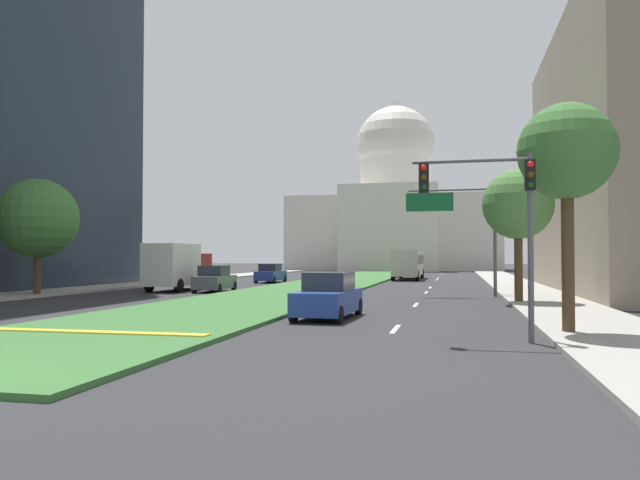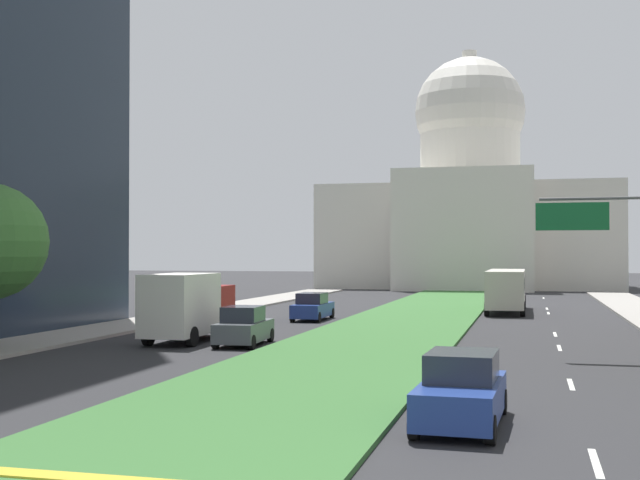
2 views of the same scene
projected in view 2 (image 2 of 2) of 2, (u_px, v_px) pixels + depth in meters
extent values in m
plane|color=#2B2B2D|center=(419.00, 316.00, 54.82)|extent=(260.00, 260.00, 0.00)
cube|color=#386B33|center=(408.00, 321.00, 50.08)|extent=(7.87, 88.12, 0.14)
cube|color=gold|center=(111.00, 480.00, 14.51)|extent=(7.09, 0.50, 0.04)
cube|color=silver|center=(596.00, 463.00, 16.32)|extent=(0.16, 2.40, 0.01)
cube|color=silver|center=(571.00, 384.00, 26.12)|extent=(0.16, 2.40, 0.01)
cube|color=silver|center=(559.00, 348.00, 36.21)|extent=(0.16, 2.40, 0.01)
cube|color=silver|center=(555.00, 334.00, 42.26)|extent=(0.16, 2.40, 0.01)
cube|color=silver|center=(548.00, 313.00, 57.31)|extent=(0.16, 2.40, 0.01)
cube|color=silver|center=(547.00, 309.00, 62.01)|extent=(0.16, 2.40, 0.01)
cube|color=silver|center=(544.00, 298.00, 76.84)|extent=(0.16, 2.40, 0.01)
cube|color=#9E9991|center=(147.00, 322.00, 48.97)|extent=(4.00, 88.12, 0.15)
cube|color=silver|center=(470.00, 237.00, 102.37)|extent=(34.77, 19.92, 12.27)
cube|color=silver|center=(462.00, 230.00, 90.79)|extent=(15.30, 4.00, 13.50)
cylinder|color=silver|center=(470.00, 159.00, 102.53)|extent=(12.20, 12.20, 7.05)
sphere|color=silver|center=(470.00, 112.00, 102.63)|extent=(13.50, 13.50, 13.50)
cylinder|color=silver|center=(469.00, 63.00, 102.73)|extent=(1.80, 1.80, 3.00)
cylinder|color=#515456|center=(605.00, 198.00, 32.51)|extent=(5.01, 0.12, 0.12)
cube|color=#146033|center=(572.00, 216.00, 32.76)|extent=(2.80, 0.08, 1.10)
cube|color=navy|center=(461.00, 399.00, 19.81)|extent=(1.99, 4.50, 0.85)
cube|color=#282D38|center=(462.00, 366.00, 19.99)|extent=(1.69, 2.19, 0.69)
cylinder|color=black|center=(491.00, 430.00, 17.87)|extent=(0.24, 0.65, 0.64)
cylinder|color=black|center=(414.00, 425.00, 18.34)|extent=(0.24, 0.65, 0.64)
cylinder|color=black|center=(502.00, 402.00, 21.26)|extent=(0.24, 0.65, 0.64)
cylinder|color=black|center=(437.00, 399.00, 21.73)|extent=(0.24, 0.65, 0.64)
cube|color=#4C5156|center=(244.00, 331.00, 37.28)|extent=(2.02, 4.24, 0.85)
cube|color=#282D38|center=(243.00, 314.00, 37.13)|extent=(1.68, 2.08, 0.69)
cylinder|color=black|center=(237.00, 334.00, 39.02)|extent=(0.26, 0.65, 0.64)
cylinder|color=black|center=(270.00, 335.00, 38.72)|extent=(0.26, 0.65, 0.64)
cylinder|color=black|center=(216.00, 341.00, 35.84)|extent=(0.26, 0.65, 0.64)
cylinder|color=black|center=(252.00, 342.00, 35.53)|extent=(0.26, 0.65, 0.64)
cube|color=navy|center=(313.00, 310.00, 51.39)|extent=(1.82, 4.62, 0.81)
cube|color=#282D38|center=(312.00, 298.00, 51.23)|extent=(1.58, 2.23, 0.66)
cylinder|color=black|center=(308.00, 313.00, 53.37)|extent=(0.23, 0.64, 0.64)
cylinder|color=black|center=(332.00, 313.00, 53.00)|extent=(0.23, 0.64, 0.64)
cylinder|color=black|center=(292.00, 317.00, 49.78)|extent=(0.23, 0.64, 0.64)
cylinder|color=black|center=(318.00, 317.00, 49.40)|extent=(0.23, 0.64, 0.64)
cube|color=maroon|center=(206.00, 308.00, 41.07)|extent=(2.30, 2.00, 2.20)
cube|color=silver|center=(180.00, 304.00, 37.98)|extent=(2.30, 4.40, 2.80)
cylinder|color=black|center=(187.00, 327.00, 41.31)|extent=(0.30, 0.90, 0.90)
cylinder|color=black|center=(226.00, 328.00, 40.80)|extent=(0.30, 0.90, 0.90)
cylinder|color=black|center=(148.00, 335.00, 37.15)|extent=(0.30, 0.90, 0.90)
cylinder|color=black|center=(192.00, 337.00, 36.63)|extent=(0.30, 0.90, 0.90)
cube|color=beige|center=(506.00, 288.00, 58.51)|extent=(2.50, 11.00, 2.50)
cube|color=#232833|center=(506.00, 283.00, 58.51)|extent=(2.52, 10.12, 0.90)
cylinder|color=black|center=(523.00, 309.00, 54.04)|extent=(0.32, 1.00, 1.00)
cylinder|color=black|center=(487.00, 309.00, 54.60)|extent=(0.32, 1.00, 1.00)
cylinder|color=black|center=(524.00, 302.00, 61.98)|extent=(0.32, 1.00, 1.00)
cylinder|color=black|center=(492.00, 302.00, 62.55)|extent=(0.32, 1.00, 1.00)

